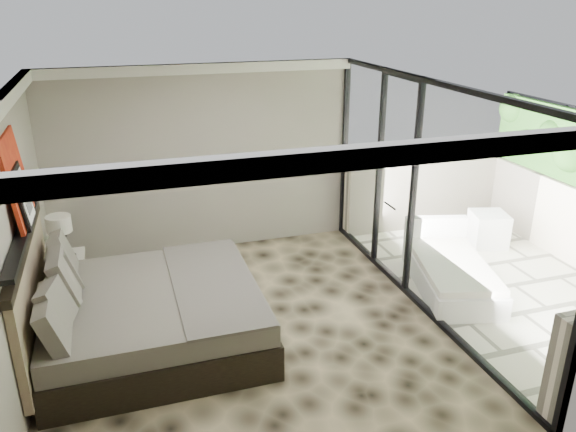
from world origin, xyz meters
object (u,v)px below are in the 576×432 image
object	(u,v)px
bed	(144,314)
table_lamp	(60,231)
lounger	(450,271)
ottoman	(488,229)
nightstand	(69,275)

from	to	relation	value
bed	table_lamp	size ratio (longest dim) A/B	4.25
table_lamp	lounger	world-z (taller)	table_lamp
table_lamp	lounger	bearing A→B (deg)	-15.60
bed	ottoman	distance (m)	5.47
bed	nightstand	world-z (taller)	bed
lounger	ottoman	bearing A→B (deg)	52.51
bed	ottoman	bearing A→B (deg)	12.40
nightstand	table_lamp	xyz separation A→B (m)	(-0.02, -0.04, 0.65)
ottoman	lounger	size ratio (longest dim) A/B	0.27
ottoman	bed	bearing A→B (deg)	-167.60
lounger	bed	bearing A→B (deg)	-162.85
bed	table_lamp	bearing A→B (deg)	120.33
table_lamp	ottoman	xyz separation A→B (m)	(6.23, -0.34, -0.62)
bed	lounger	world-z (taller)	bed
table_lamp	ottoman	world-z (taller)	table_lamp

